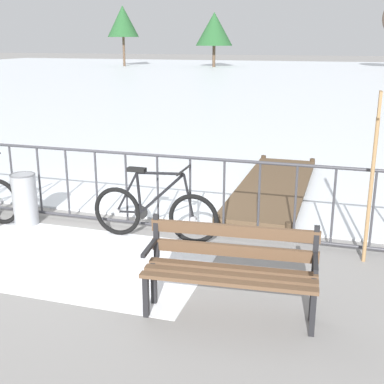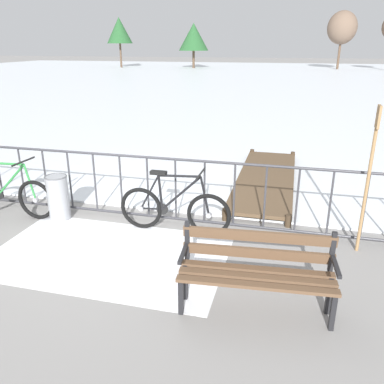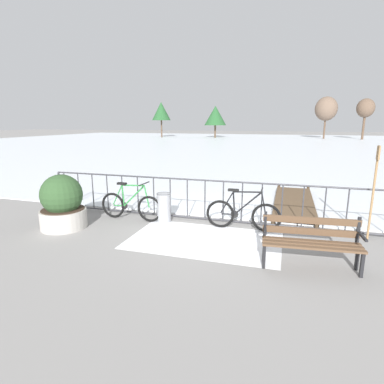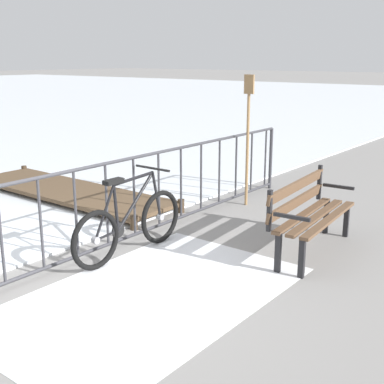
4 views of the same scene
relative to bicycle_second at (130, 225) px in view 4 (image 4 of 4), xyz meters
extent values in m
plane|color=gray|center=(-0.75, 0.30, -0.37)|extent=(160.00, 160.00, 0.00)
cube|color=white|center=(-0.66, -0.90, -0.36)|extent=(3.15, 1.92, 0.01)
cylinder|color=#38383D|center=(-0.75, 0.30, 0.68)|extent=(9.00, 0.04, 0.04)
cylinder|color=#38383D|center=(-0.75, 0.30, -0.29)|extent=(9.00, 0.04, 0.04)
cylinder|color=#38383D|center=(3.75, 0.30, 0.16)|extent=(0.06, 0.06, 1.05)
cylinder|color=#38383D|center=(-1.43, 0.30, 0.20)|extent=(0.03, 0.03, 0.97)
cylinder|color=#38383D|center=(-0.97, 0.30, 0.20)|extent=(0.03, 0.03, 0.97)
cylinder|color=#38383D|center=(-0.52, 0.30, 0.20)|extent=(0.03, 0.03, 0.97)
cylinder|color=#38383D|center=(-0.06, 0.30, 0.20)|extent=(0.03, 0.03, 0.97)
cylinder|color=#38383D|center=(0.39, 0.30, 0.20)|extent=(0.03, 0.03, 0.97)
cylinder|color=#38383D|center=(0.85, 0.30, 0.20)|extent=(0.03, 0.03, 0.97)
cylinder|color=#38383D|center=(1.30, 0.30, 0.20)|extent=(0.03, 0.03, 0.97)
cylinder|color=#38383D|center=(1.76, 0.30, 0.20)|extent=(0.03, 0.03, 0.97)
cylinder|color=#38383D|center=(2.21, 0.30, 0.20)|extent=(0.03, 0.03, 0.97)
cylinder|color=#38383D|center=(2.67, 0.30, 0.20)|extent=(0.03, 0.03, 0.97)
cylinder|color=#38383D|center=(3.12, 0.30, 0.20)|extent=(0.03, 0.03, 0.97)
cylinder|color=#38383D|center=(3.57, 0.30, 0.20)|extent=(0.03, 0.03, 0.97)
torus|color=black|center=(-0.52, 0.00, -0.04)|extent=(0.66, 0.06, 0.66)
cylinder|color=gray|center=(-0.52, 0.00, -0.04)|extent=(0.08, 0.06, 0.08)
torus|color=black|center=(0.53, 0.00, -0.04)|extent=(0.66, 0.06, 0.66)
cylinder|color=gray|center=(0.53, 0.00, -0.04)|extent=(0.08, 0.06, 0.08)
cylinder|color=black|center=(-0.21, 0.00, 0.25)|extent=(0.08, 0.04, 0.53)
cylinder|color=black|center=(0.11, 0.00, 0.26)|extent=(0.61, 0.04, 0.59)
cylinder|color=black|center=(0.09, 0.00, 0.53)|extent=(0.63, 0.04, 0.07)
cylinder|color=black|center=(-0.35, 0.00, -0.03)|extent=(0.34, 0.03, 0.05)
cylinder|color=black|center=(-0.37, 0.00, 0.24)|extent=(0.32, 0.03, 0.56)
cylinder|color=black|center=(0.47, 0.00, 0.25)|extent=(0.16, 0.03, 0.59)
cube|color=black|center=(-0.23, 0.00, 0.55)|extent=(0.24, 0.10, 0.05)
cylinder|color=black|center=(0.40, 0.00, 0.59)|extent=(0.03, 0.52, 0.03)
cylinder|color=black|center=(-0.19, 0.00, -0.02)|extent=(0.18, 0.02, 0.18)
cube|color=brown|center=(1.36, -1.50, 0.07)|extent=(1.60, 0.24, 0.04)
cube|color=brown|center=(1.38, -1.65, 0.07)|extent=(1.60, 0.24, 0.04)
cube|color=brown|center=(1.39, -1.80, 0.07)|extent=(1.60, 0.24, 0.04)
cube|color=brown|center=(1.35, -1.40, 0.21)|extent=(1.60, 0.19, 0.12)
cube|color=brown|center=(1.35, -1.40, 0.41)|extent=(1.60, 0.19, 0.12)
cube|color=black|center=(2.14, -1.72, -0.15)|extent=(0.05, 0.06, 0.44)
cube|color=black|center=(2.12, -1.45, -0.15)|extent=(0.05, 0.06, 0.44)
cube|color=black|center=(2.11, -1.34, 0.30)|extent=(0.05, 0.05, 0.45)
cube|color=black|center=(2.13, -1.59, 0.27)|extent=(0.07, 0.40, 0.04)
cube|color=black|center=(0.63, -1.85, -0.15)|extent=(0.05, 0.06, 0.44)
cube|color=black|center=(0.61, -1.58, -0.15)|extent=(0.05, 0.06, 0.44)
cube|color=black|center=(0.60, -1.47, 0.30)|extent=(0.05, 0.05, 0.45)
cube|color=black|center=(0.62, -1.72, 0.27)|extent=(0.07, 0.40, 0.04)
cylinder|color=#937047|center=(2.61, 0.07, 0.48)|extent=(0.04, 0.04, 1.70)
cube|color=#937047|center=(2.61, 0.07, 1.47)|extent=(0.03, 0.16, 0.28)
cube|color=brown|center=(1.17, 2.56, -0.25)|extent=(1.10, 3.90, 0.06)
cylinder|color=#3C2E20|center=(0.67, 0.60, -0.27)|extent=(0.10, 0.10, 0.20)
cylinder|color=#3C2E20|center=(1.66, 0.60, -0.27)|extent=(0.10, 0.10, 0.20)
cylinder|color=#3C2E20|center=(1.66, 4.51, -0.27)|extent=(0.10, 0.10, 0.20)
camera|label=1|loc=(2.31, -5.83, 2.14)|focal=47.90mm
camera|label=2|loc=(1.60, -5.19, 2.31)|focal=37.09mm
camera|label=3|loc=(0.90, -6.88, 2.06)|focal=29.14mm
camera|label=4|loc=(-3.95, -3.99, 1.85)|focal=47.91mm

